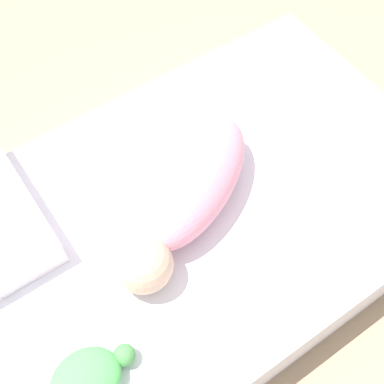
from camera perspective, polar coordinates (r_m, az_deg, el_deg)
name	(u,v)px	position (r m, az deg, el deg)	size (l,w,h in m)	color
ground_plane	(190,239)	(1.47, -0.17, -5.02)	(12.00, 12.00, 0.00)	#9E8466
bed_mattress	(190,224)	(1.40, -0.18, -3.47)	(1.35, 0.84, 0.17)	white
swaddled_baby	(186,194)	(1.26, -0.68, -0.23)	(0.51, 0.36, 0.15)	pink
turtle_plush	(89,378)	(1.16, -10.93, -18.87)	(0.19, 0.13, 0.07)	#51B756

